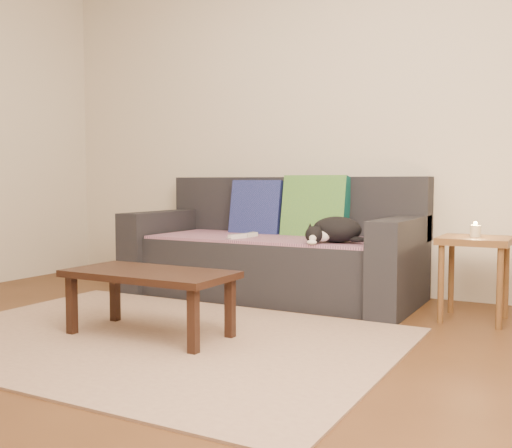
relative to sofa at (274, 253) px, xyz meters
name	(u,v)px	position (x,y,z in m)	size (l,w,h in m)	color
ground	(134,347)	(0.00, -1.57, -0.31)	(4.50, 4.50, 0.00)	brown
back_wall	(299,122)	(0.00, 0.43, 0.99)	(4.50, 0.04, 2.60)	beige
sofa	(274,253)	(0.00, 0.00, 0.00)	(2.10, 0.94, 0.87)	#232328
throw_blanket	(268,238)	(0.00, -0.09, 0.12)	(1.66, 0.74, 0.02)	#4D2B52
cushion_navy	(257,208)	(-0.23, 0.17, 0.32)	(0.42, 0.11, 0.42)	navy
cushion_green	(315,210)	(0.25, 0.17, 0.32)	(0.49, 0.12, 0.49)	#0B4844
cat	(335,230)	(0.58, -0.28, 0.21)	(0.41, 0.38, 0.17)	black
wii_remote_a	(250,235)	(-0.10, -0.18, 0.15)	(0.15, 0.04, 0.03)	white
wii_remote_b	(238,236)	(-0.12, -0.33, 0.15)	(0.15, 0.04, 0.03)	white
side_table	(475,252)	(1.42, -0.15, 0.11)	(0.40, 0.40, 0.50)	brown
candle	(475,231)	(1.42, -0.15, 0.23)	(0.06, 0.06, 0.09)	beige
rug	(153,339)	(0.00, -1.42, -0.30)	(2.50, 1.80, 0.01)	tan
coffee_table	(150,279)	(-0.04, -1.39, 0.01)	(0.90, 0.45, 0.36)	black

